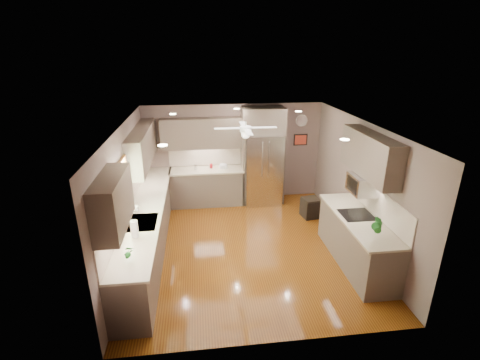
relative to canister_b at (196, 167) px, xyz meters
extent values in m
plane|color=#4C250A|center=(0.99, -2.19, -1.01)|extent=(5.00, 5.00, 0.00)
plane|color=white|center=(0.99, -2.19, 1.49)|extent=(5.00, 5.00, 0.00)
plane|color=#6C5852|center=(0.99, 0.31, 0.24)|extent=(4.50, 0.00, 4.50)
plane|color=#6C5852|center=(0.99, -4.69, 0.24)|extent=(4.50, 0.00, 4.50)
plane|color=#6C5852|center=(-1.26, -2.19, 0.24)|extent=(0.00, 5.00, 5.00)
plane|color=#6C5852|center=(3.24, -2.19, 0.24)|extent=(0.00, 5.00, 5.00)
cylinder|color=silver|center=(0.00, 0.00, 0.00)|extent=(0.09, 0.09, 0.13)
cylinder|color=maroon|center=(0.39, 0.07, -0.01)|extent=(0.09, 0.09, 0.11)
imported|color=white|center=(-1.10, -2.27, 0.01)|extent=(0.08, 0.08, 0.17)
imported|color=#185519|center=(-0.96, -3.86, 0.06)|extent=(0.14, 0.10, 0.27)
imported|color=#185519|center=(2.90, -3.64, 0.11)|extent=(0.24, 0.22, 0.36)
imported|color=beige|center=(0.69, 0.00, -0.04)|extent=(0.27, 0.27, 0.05)
cube|color=brown|center=(-0.96, -2.04, -0.56)|extent=(0.60, 4.70, 0.90)
cube|color=#C2B79C|center=(-0.95, -2.04, -0.09)|extent=(0.65, 4.70, 0.04)
cube|color=beige|center=(-1.25, -2.04, 0.19)|extent=(0.02, 4.70, 0.50)
cube|color=brown|center=(0.26, 0.01, -0.56)|extent=(1.85, 0.60, 0.90)
cube|color=#C2B79C|center=(0.26, -0.01, -0.09)|extent=(1.85, 0.65, 0.04)
cube|color=beige|center=(0.26, 0.30, 0.19)|extent=(1.85, 0.02, 0.50)
cube|color=brown|center=(-1.10, -3.79, 0.82)|extent=(0.33, 1.20, 0.75)
cube|color=brown|center=(-1.10, -0.89, 0.82)|extent=(0.33, 2.40, 0.75)
cube|color=brown|center=(0.26, 0.14, 0.82)|extent=(2.15, 0.33, 0.75)
cube|color=brown|center=(3.07, -2.74, 1.02)|extent=(0.33, 1.70, 0.75)
cube|color=#BFF2B2|center=(-1.25, -2.69, 0.54)|extent=(0.01, 1.00, 0.80)
cube|color=olive|center=(-1.22, -2.69, 0.97)|extent=(0.05, 1.12, 0.06)
cube|color=olive|center=(-1.22, -2.69, 0.11)|extent=(0.05, 1.12, 0.06)
cube|color=olive|center=(-1.22, -3.22, 0.54)|extent=(0.05, 0.06, 0.80)
cube|color=olive|center=(-1.22, -2.16, 0.54)|extent=(0.05, 0.06, 0.80)
cube|color=silver|center=(-0.94, -2.69, -0.08)|extent=(0.50, 0.70, 0.03)
cube|color=#262626|center=(-0.94, -2.69, -0.12)|extent=(0.44, 0.62, 0.05)
cylinder|color=silver|center=(-1.14, -2.69, 0.04)|extent=(0.02, 0.02, 0.24)
cylinder|color=silver|center=(-1.08, -2.69, 0.16)|extent=(0.16, 0.02, 0.02)
cube|color=silver|center=(1.69, -0.05, -0.10)|extent=(0.92, 0.72, 1.82)
cube|color=black|center=(1.69, -0.39, -0.35)|extent=(0.88, 0.02, 0.02)
cube|color=black|center=(1.69, -0.40, 0.24)|extent=(0.01, 0.02, 1.00)
cylinder|color=silver|center=(1.61, -0.43, 0.24)|extent=(0.02, 0.02, 0.90)
cylinder|color=silver|center=(1.77, -0.43, 0.24)|extent=(0.02, 0.02, 0.90)
cube|color=brown|center=(1.69, 0.01, 1.13)|extent=(1.04, 0.60, 0.63)
cube|color=brown|center=(1.19, 0.01, -0.10)|extent=(0.06, 0.60, 1.82)
cube|color=brown|center=(2.19, 0.01, -0.10)|extent=(0.06, 0.60, 1.82)
cube|color=brown|center=(2.91, -2.99, -0.56)|extent=(0.65, 2.20, 0.90)
cube|color=#C2B79C|center=(2.90, -2.99, -0.09)|extent=(0.70, 2.20, 0.04)
cube|color=beige|center=(3.23, -2.99, 0.19)|extent=(0.02, 2.20, 0.50)
cube|color=black|center=(2.90, -2.89, -0.07)|extent=(0.56, 0.52, 0.01)
cube|color=silver|center=(3.02, -2.74, 0.47)|extent=(0.42, 0.55, 0.34)
cube|color=black|center=(2.81, -2.74, 0.47)|extent=(0.02, 0.40, 0.26)
cylinder|color=white|center=(0.99, -1.89, 1.45)|extent=(0.03, 0.03, 0.08)
cylinder|color=white|center=(0.99, -1.89, 1.35)|extent=(0.22, 0.22, 0.10)
sphere|color=white|center=(0.99, -1.89, 1.25)|extent=(0.16, 0.16, 0.16)
cube|color=white|center=(1.34, -1.89, 1.37)|extent=(0.48, 0.11, 0.01)
cube|color=white|center=(0.99, -1.54, 1.37)|extent=(0.11, 0.48, 0.01)
cube|color=white|center=(0.64, -1.89, 1.37)|extent=(0.48, 0.11, 0.01)
cube|color=white|center=(0.99, -2.24, 1.37)|extent=(0.11, 0.48, 0.01)
cylinder|color=white|center=(-0.41, -0.89, 1.48)|extent=(0.14, 0.14, 0.01)
cylinder|color=white|center=(2.29, -0.89, 1.48)|extent=(0.14, 0.14, 0.01)
cylinder|color=white|center=(-0.41, -3.39, 1.48)|extent=(0.14, 0.14, 0.01)
cylinder|color=white|center=(2.29, -3.39, 1.48)|extent=(0.14, 0.14, 0.01)
cylinder|color=white|center=(0.99, -0.39, 1.48)|extent=(0.14, 0.14, 0.01)
cylinder|color=white|center=(2.74, 0.29, 1.04)|extent=(0.30, 0.03, 0.30)
cylinder|color=silver|center=(2.74, 0.28, 1.04)|extent=(0.29, 0.00, 0.29)
cube|color=black|center=(2.74, 0.29, 0.54)|extent=(0.36, 0.03, 0.30)
cube|color=#BE3B26|center=(2.74, 0.27, 0.54)|extent=(0.30, 0.01, 0.24)
cube|color=black|center=(2.67, -1.06, -0.79)|extent=(0.45, 0.45, 0.44)
cube|color=black|center=(2.67, -1.06, -0.55)|extent=(0.42, 0.42, 0.03)
cylinder|color=white|center=(-0.98, -3.19, 0.07)|extent=(0.12, 0.12, 0.28)
cylinder|color=silver|center=(-0.98, -3.19, 0.08)|extent=(0.02, 0.02, 0.30)
camera|label=1|loc=(0.09, -8.27, 2.78)|focal=26.00mm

